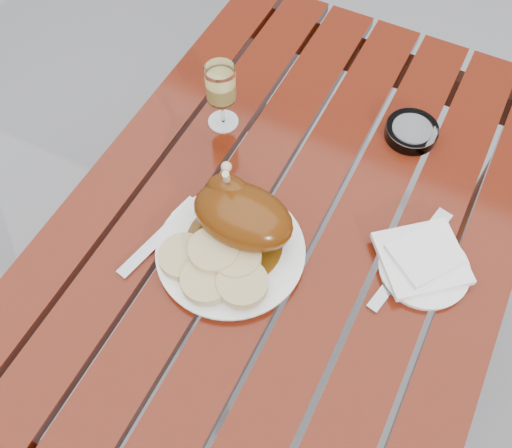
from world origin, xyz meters
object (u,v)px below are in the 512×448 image
(wine_glass, at_px, (222,97))
(ashtray, at_px, (411,132))
(dinner_plate, at_px, (231,252))
(table, at_px, (283,301))
(side_plate, at_px, (424,268))

(wine_glass, xyz_separation_m, ashtray, (0.36, 0.14, -0.06))
(dinner_plate, bearing_deg, table, 60.61)
(table, bearing_deg, side_plate, 2.20)
(side_plate, bearing_deg, ashtray, 113.10)
(table, relative_size, wine_glass, 8.16)
(table, relative_size, ashtray, 11.34)
(dinner_plate, height_order, wine_glass, wine_glass)
(dinner_plate, relative_size, wine_glass, 1.80)
(table, xyz_separation_m, ashtray, (0.13, 0.29, 0.39))
(dinner_plate, relative_size, side_plate, 1.66)
(dinner_plate, xyz_separation_m, wine_glass, (-0.16, 0.27, 0.07))
(table, bearing_deg, wine_glass, 146.11)
(table, relative_size, side_plate, 7.52)
(dinner_plate, height_order, side_plate, dinner_plate)
(dinner_plate, relative_size, ashtray, 2.50)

